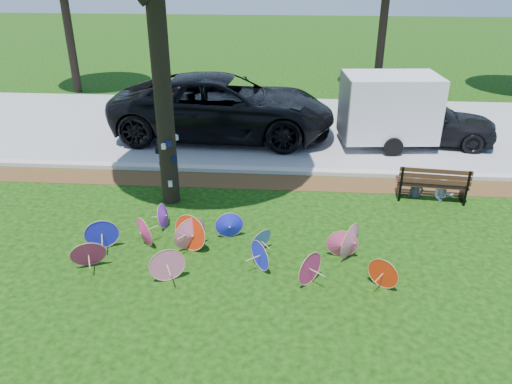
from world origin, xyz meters
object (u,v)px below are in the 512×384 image
at_px(park_bench, 432,182).
at_px(person_right, 446,177).
at_px(black_van, 224,107).
at_px(cargo_trailer, 389,107).
at_px(person_left, 418,178).
at_px(parasol_pile, 221,243).
at_px(dark_pickup, 423,119).

distance_m(park_bench, person_right, 0.37).
xyz_separation_m(black_van, cargo_trailer, (5.43, -0.59, 0.28)).
height_order(cargo_trailer, park_bench, cargo_trailer).
xyz_separation_m(person_left, person_right, (0.70, 0.00, 0.05)).
bearing_deg(person_right, parasol_pile, -148.71).
xyz_separation_m(parasol_pile, person_right, (5.36, 3.22, 0.23)).
bearing_deg(cargo_trailer, person_left, -92.24).
distance_m(parasol_pile, park_bench, 5.93).
height_order(parasol_pile, dark_pickup, dark_pickup).
distance_m(black_van, park_bench, 7.47).
bearing_deg(cargo_trailer, park_bench, -87.16).
bearing_deg(park_bench, person_right, 13.73).
height_order(black_van, cargo_trailer, cargo_trailer).
distance_m(dark_pickup, person_left, 4.43).
bearing_deg(cargo_trailer, dark_pickup, 15.30).
bearing_deg(black_van, person_left, -126.56).
bearing_deg(dark_pickup, park_bench, 178.08).
bearing_deg(person_right, person_left, -179.67).
height_order(black_van, person_right, black_van).
bearing_deg(black_van, dark_pickup, -89.43).
relative_size(person_left, person_right, 0.92).
bearing_deg(cargo_trailer, person_right, -82.01).
height_order(parasol_pile, park_bench, park_bench).
xyz_separation_m(dark_pickup, person_left, (-1.06, -4.29, -0.24)).
distance_m(parasol_pile, black_van, 7.73).
relative_size(dark_pickup, person_right, 3.91).
bearing_deg(parasol_pile, cargo_trailer, 57.58).
bearing_deg(person_right, park_bench, -171.54).
xyz_separation_m(black_van, park_bench, (5.96, -4.47, -0.57)).
bearing_deg(person_right, black_van, 145.33).
distance_m(parasol_pile, person_left, 5.67).
relative_size(dark_pickup, person_left, 4.25).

